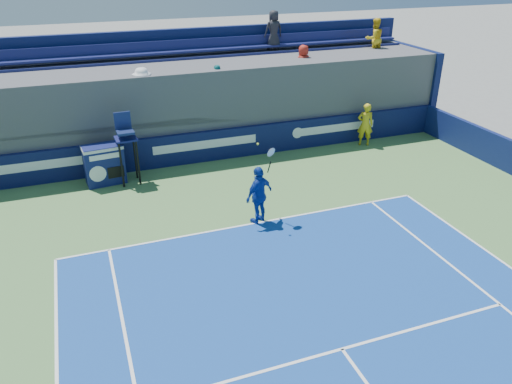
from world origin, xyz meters
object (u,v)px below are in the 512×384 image
object	(u,v)px
ball_person	(365,124)
tennis_player	(259,195)
match_clock	(104,163)
umpire_chair	(126,141)

from	to	relation	value
ball_person	tennis_player	world-z (taller)	tennis_player
match_clock	umpire_chair	world-z (taller)	umpire_chair
ball_person	umpire_chair	bearing A→B (deg)	24.90
match_clock	tennis_player	world-z (taller)	tennis_player
match_clock	tennis_player	distance (m)	5.98
match_clock	umpire_chair	xyz separation A→B (m)	(0.80, -0.22, 0.79)
umpire_chair	match_clock	bearing A→B (deg)	164.75
ball_person	tennis_player	distance (m)	7.83
ball_person	match_clock	distance (m)	10.39
match_clock	tennis_player	size ratio (longest dim) A/B	0.54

